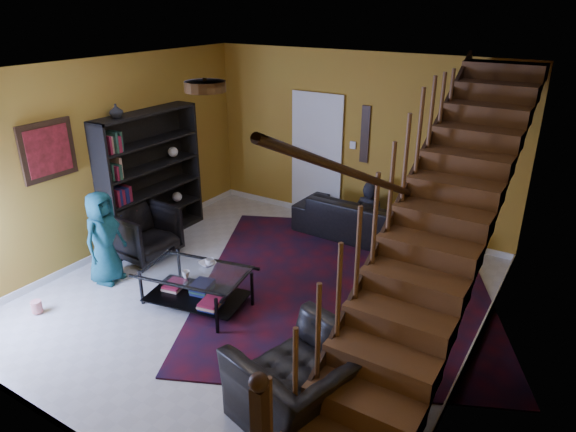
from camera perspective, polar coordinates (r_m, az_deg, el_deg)
name	(u,v)px	position (r m, az deg, el deg)	size (l,w,h in m)	color
floor	(260,296)	(6.66, -3.18, -8.83)	(5.50, 5.50, 0.00)	beige
room	(239,232)	(8.28, -5.46, -1.79)	(5.50, 5.50, 5.50)	#A27E24
staircase	(435,234)	(5.19, 16.02, -1.93)	(0.95, 5.02, 3.18)	brown
bookshelf	(152,179)	(8.13, -14.91, 3.97)	(0.35, 1.80, 2.00)	black
door	(317,159)	(8.71, 3.21, 6.39)	(0.82, 0.05, 2.05)	silver
framed_picture	(48,151)	(7.16, -25.13, 6.60)	(0.04, 0.74, 0.74)	maroon
wall_hanging	(365,134)	(8.22, 8.57, 8.95)	(0.14, 0.03, 0.90)	black
ceiling_fixture	(205,86)	(5.09, -9.19, 14.03)	(0.40, 0.40, 0.10)	#3F2814
rug	(345,284)	(6.93, 6.32, -7.47)	(3.67, 4.20, 0.02)	#400B17
sofa	(366,219)	(8.12, 8.66, -0.35)	(2.23, 0.87, 0.65)	black
armchair_left	(144,233)	(7.74, -15.69, -1.78)	(0.81, 0.83, 0.76)	black
armchair_right	(303,381)	(4.80, 1.73, -17.87)	(1.14, 1.00, 0.74)	black
person_adult_a	(369,223)	(8.19, 8.94, -0.77)	(0.51, 0.33, 1.40)	black
person_adult_b	(433,245)	(7.93, 15.77, -3.10)	(0.57, 0.44, 1.17)	black
person_child	(103,238)	(7.12, -19.82, -2.27)	(0.62, 0.40, 1.27)	#1A5565
coffee_table	(196,285)	(6.42, -10.18, -7.60)	(1.38, 0.97, 0.48)	black
cup_a	(210,262)	(6.40, -8.65, -5.11)	(0.11, 0.11, 0.09)	#999999
cup_b	(186,274)	(6.18, -11.27, -6.38)	(0.09, 0.09, 0.09)	#999999
bowl	(208,264)	(6.41, -8.93, -5.27)	(0.20, 0.20, 0.05)	#999999
vase	(116,111)	(7.53, -18.56, 11.01)	(0.18, 0.18, 0.19)	#999999
popcorn_bucket	(37,307)	(6.96, -26.15, -9.02)	(0.13, 0.13, 0.15)	red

